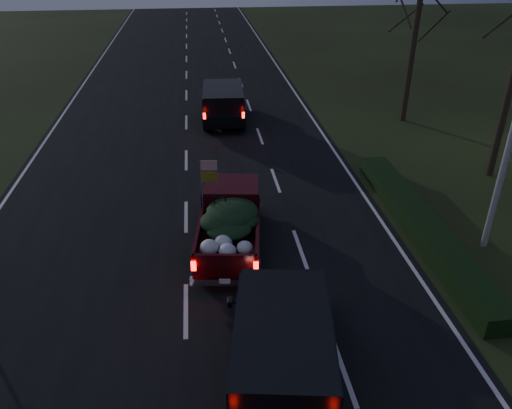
{
  "coord_description": "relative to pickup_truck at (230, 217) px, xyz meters",
  "views": [
    {
      "loc": [
        0.61,
        -10.44,
        8.87
      ],
      "look_at": [
        2.28,
        3.25,
        1.3
      ],
      "focal_mm": 35.0,
      "sensor_mm": 36.0,
      "label": 1
    }
  ],
  "objects": [
    {
      "name": "ground",
      "position": [
        -1.45,
        -3.17,
        -0.96
      ],
      "size": [
        120.0,
        120.0,
        0.0
      ],
      "primitive_type": "plane",
      "color": "black",
      "rests_on": "ground"
    },
    {
      "name": "rear_suv",
      "position": [
        0.69,
        -5.79,
        0.13
      ],
      "size": [
        2.87,
        5.3,
        1.45
      ],
      "rotation": [
        0.0,
        0.0,
        -0.16
      ],
      "color": "black",
      "rests_on": "ground"
    },
    {
      "name": "road_asphalt",
      "position": [
        -1.45,
        -3.17,
        -0.95
      ],
      "size": [
        14.0,
        120.0,
        0.02
      ],
      "primitive_type": "cube",
      "color": "black",
      "rests_on": "ground"
    },
    {
      "name": "bare_tree_far",
      "position": [
        10.05,
        10.83,
        4.27
      ],
      "size": [
        3.6,
        3.6,
        7.0
      ],
      "color": "black",
      "rests_on": "ground"
    },
    {
      "name": "lead_suv",
      "position": [
        0.54,
        11.97,
        0.13
      ],
      "size": [
        2.34,
        5.12,
        1.44
      ],
      "rotation": [
        0.0,
        0.0,
        -0.05
      ],
      "color": "black",
      "rests_on": "ground"
    },
    {
      "name": "hedge_row",
      "position": [
        6.35,
        -0.17,
        -0.66
      ],
      "size": [
        1.0,
        10.0,
        0.6
      ],
      "primitive_type": "cube",
      "color": "black",
      "rests_on": "ground"
    },
    {
      "name": "pickup_truck",
      "position": [
        0.0,
        0.0,
        0.0
      ],
      "size": [
        2.5,
        5.11,
        2.57
      ],
      "rotation": [
        0.0,
        0.0,
        -0.13
      ],
      "color": "#38070C",
      "rests_on": "ground"
    }
  ]
}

